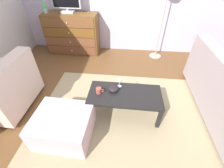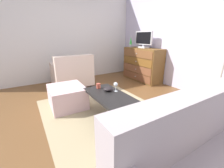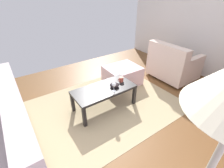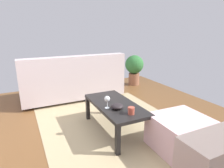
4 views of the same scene
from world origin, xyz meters
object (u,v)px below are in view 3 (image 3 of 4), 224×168
mug (121,79)px  ottoman (122,75)px  coffee_table (104,91)px  bowl_decorative (114,85)px  wine_glass (114,85)px  armchair (172,64)px

mug → ottoman: 0.65m
coffee_table → bowl_decorative: 0.20m
coffee_table → wine_glass: 0.24m
wine_glass → ottoman: bearing=-136.7°
coffee_table → ottoman: 0.91m
mug → bowl_decorative: 0.21m
wine_glass → bowl_decorative: size_ratio=1.04×
bowl_decorative → ottoman: bowl_decorative is taller
wine_glass → bowl_decorative: (-0.08, -0.10, -0.08)m
coffee_table → mug: (-0.37, -0.02, 0.09)m
bowl_decorative → ottoman: size_ratio=0.22×
wine_glass → mug: (-0.28, -0.17, -0.07)m
wine_glass → armchair: (-1.75, -0.20, -0.17)m
bowl_decorative → wine_glass: bearing=50.9°
mug → armchair: size_ratio=0.12×
ottoman → coffee_table: bearing=32.0°
ottoman → wine_glass: bearing=43.3°
mug → armchair: bearing=-179.1°
mug → ottoman: (-0.39, -0.46, -0.24)m
wine_glass → ottoman: wine_glass is taller
coffee_table → bowl_decorative: bowl_decorative is taller
coffee_table → ottoman: bearing=-148.0°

